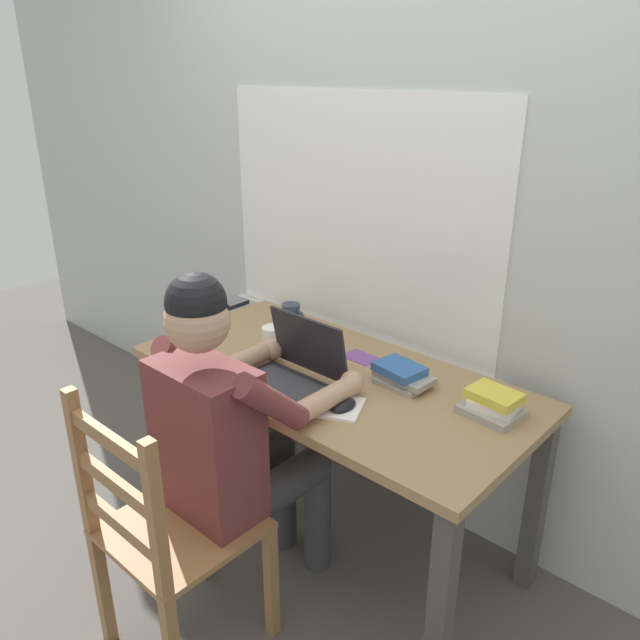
% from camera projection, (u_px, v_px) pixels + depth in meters
% --- Properties ---
extents(ground_plane, '(8.00, 8.00, 0.00)m').
position_uv_depth(ground_plane, '(330.00, 538.00, 2.52)').
color(ground_plane, '#56514C').
extents(back_wall, '(6.00, 0.08, 2.60)m').
position_uv_depth(back_wall, '(409.00, 201.00, 2.33)').
color(back_wall, beige).
rests_on(back_wall, ground).
extents(desk, '(1.46, 0.71, 0.74)m').
position_uv_depth(desk, '(331.00, 398.00, 2.28)').
color(desk, '#9E7A51').
rests_on(desk, ground).
extents(seated_person, '(0.50, 0.60, 1.24)m').
position_uv_depth(seated_person, '(234.00, 432.00, 1.99)').
color(seated_person, brown).
rests_on(seated_person, ground).
extents(wooden_chair, '(0.42, 0.42, 0.94)m').
position_uv_depth(wooden_chair, '(166.00, 534.00, 1.88)').
color(wooden_chair, olive).
rests_on(wooden_chair, ground).
extents(laptop, '(0.33, 0.28, 0.23)m').
position_uv_depth(laptop, '(293.00, 371.00, 2.14)').
color(laptop, '#232328').
rests_on(laptop, desk).
extents(computer_mouse, '(0.06, 0.10, 0.03)m').
position_uv_depth(computer_mouse, '(344.00, 406.00, 1.99)').
color(computer_mouse, black).
rests_on(computer_mouse, desk).
extents(coffee_mug_white, '(0.12, 0.08, 0.10)m').
position_uv_depth(coffee_mug_white, '(273.00, 340.00, 2.39)').
color(coffee_mug_white, white).
rests_on(coffee_mug_white, desk).
extents(coffee_mug_dark, '(0.11, 0.08, 0.09)m').
position_uv_depth(coffee_mug_dark, '(291.00, 314.00, 2.64)').
color(coffee_mug_dark, '#2D384C').
rests_on(coffee_mug_dark, desk).
extents(book_stack_main, '(0.21, 0.14, 0.07)m').
position_uv_depth(book_stack_main, '(402.00, 375.00, 2.15)').
color(book_stack_main, gray).
rests_on(book_stack_main, desk).
extents(book_stack_side, '(0.19, 0.16, 0.08)m').
position_uv_depth(book_stack_side, '(493.00, 404.00, 1.96)').
color(book_stack_side, gray).
rests_on(book_stack_side, desk).
extents(paper_pile_near_laptop, '(0.24, 0.22, 0.01)m').
position_uv_depth(paper_pile_near_laptop, '(332.00, 406.00, 2.02)').
color(paper_pile_near_laptop, white).
rests_on(paper_pile_near_laptop, desk).
extents(landscape_photo_print, '(0.13, 0.09, 0.00)m').
position_uv_depth(landscape_photo_print, '(361.00, 357.00, 2.36)').
color(landscape_photo_print, '#7A4293').
rests_on(landscape_photo_print, desk).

